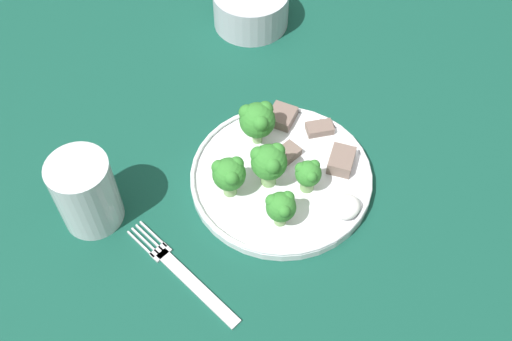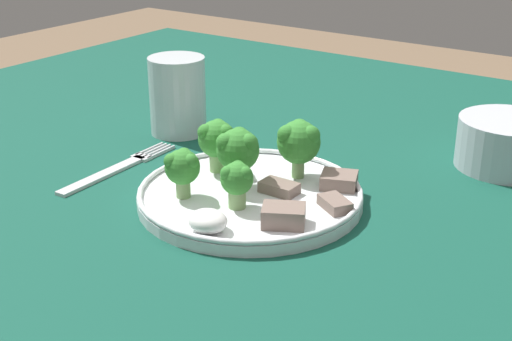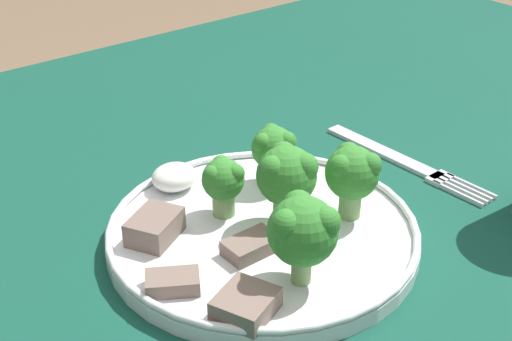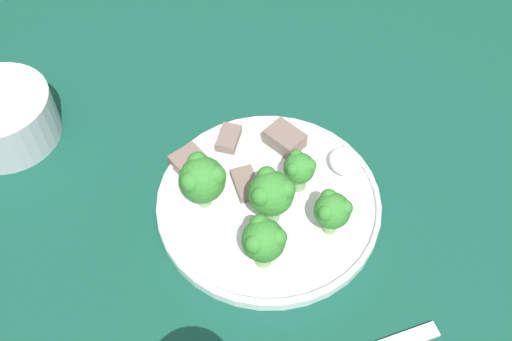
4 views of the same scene
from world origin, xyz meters
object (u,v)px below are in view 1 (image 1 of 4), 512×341
Objects in this scene: fork at (183,274)px; drinking_glass at (87,195)px; dinner_plate at (281,177)px; cream_bowl at (251,9)px.

drinking_glass is (-0.03, 0.15, 0.04)m from fork.
drinking_glass is at bearing 148.76° from dinner_plate.
fork is at bearing -143.66° from cream_bowl.
cream_bowl is 1.17× the size of drinking_glass.
cream_bowl is (0.20, 0.26, 0.02)m from dinner_plate.
fork is 0.47m from cream_bowl.
cream_bowl is at bearing 36.34° from fork.
dinner_plate is 1.98× the size of cream_bowl.
cream_bowl is at bearing 53.45° from dinner_plate.
fork is at bearing -174.96° from dinner_plate.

